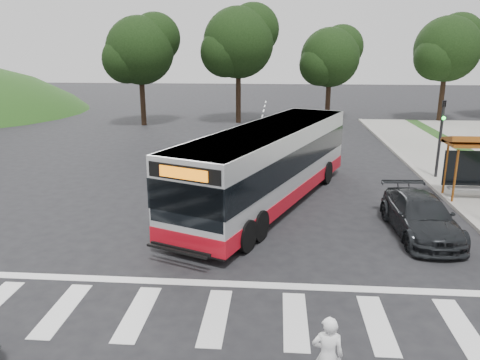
# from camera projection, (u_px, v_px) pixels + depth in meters

# --- Properties ---
(ground) EXTENTS (140.00, 140.00, 0.00)m
(ground) POSITION_uv_depth(u_px,v_px,m) (234.00, 238.00, 16.57)
(ground) COLOR black
(ground) RESTS_ON ground
(sidewalk_east) EXTENTS (4.00, 40.00, 0.12)m
(sidewalk_east) POSITION_uv_depth(u_px,v_px,m) (467.00, 181.00, 23.37)
(sidewalk_east) COLOR gray
(sidewalk_east) RESTS_ON ground
(curb_east) EXTENTS (0.30, 40.00, 0.15)m
(curb_east) POSITION_uv_depth(u_px,v_px,m) (426.00, 180.00, 23.52)
(curb_east) COLOR #9E9991
(curb_east) RESTS_ON ground
(crosswalk_ladder) EXTENTS (18.00, 2.60, 0.01)m
(crosswalk_ladder) POSITION_uv_depth(u_px,v_px,m) (216.00, 317.00, 11.77)
(crosswalk_ladder) COLOR silver
(crosswalk_ladder) RESTS_ON ground
(traffic_signal_ne_short) EXTENTS (0.18, 0.37, 4.00)m
(traffic_signal_ne_short) POSITION_uv_depth(u_px,v_px,m) (441.00, 131.00, 23.28)
(traffic_signal_ne_short) COLOR black
(traffic_signal_ne_short) RESTS_ON ground
(tree_ne_a) EXTENTS (6.16, 5.74, 9.30)m
(tree_ne_a) POSITION_uv_depth(u_px,v_px,m) (448.00, 48.00, 40.45)
(tree_ne_a) COLOR black
(tree_ne_a) RESTS_ON parking_lot
(tree_north_a) EXTENTS (6.60, 6.15, 10.17)m
(tree_north_a) POSITION_uv_depth(u_px,v_px,m) (239.00, 41.00, 39.77)
(tree_north_a) COLOR black
(tree_north_a) RESTS_ON ground
(tree_north_b) EXTENTS (5.72, 5.33, 8.43)m
(tree_north_b) POSITION_uv_depth(u_px,v_px,m) (331.00, 56.00, 41.42)
(tree_north_b) COLOR black
(tree_north_b) RESTS_ON ground
(tree_north_c) EXTENTS (6.16, 5.74, 9.30)m
(tree_north_c) POSITION_uv_depth(u_px,v_px,m) (141.00, 49.00, 38.64)
(tree_north_c) COLOR black
(tree_north_c) RESTS_ON ground
(transit_bus) EXTENTS (7.45, 12.89, 3.31)m
(transit_bus) POSITION_uv_depth(u_px,v_px,m) (269.00, 166.00, 19.80)
(transit_bus) COLOR #B4B6B9
(transit_bus) RESTS_ON ground
(pedestrian) EXTENTS (0.64, 0.43, 1.70)m
(pedestrian) POSITION_uv_depth(u_px,v_px,m) (327.00, 356.00, 8.96)
(pedestrian) COLOR white
(pedestrian) RESTS_ON ground
(dark_sedan) EXTENTS (2.21, 4.96, 1.41)m
(dark_sedan) POSITION_uv_depth(u_px,v_px,m) (421.00, 216.00, 16.74)
(dark_sedan) COLOR black
(dark_sedan) RESTS_ON ground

